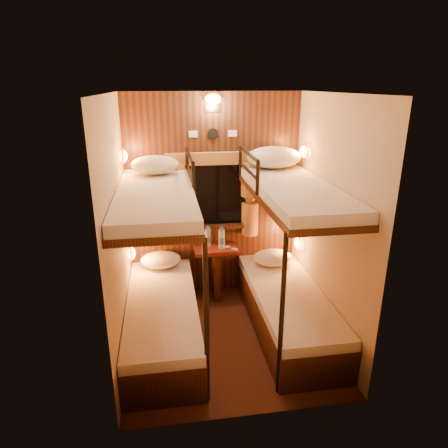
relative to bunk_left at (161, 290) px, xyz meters
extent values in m
plane|color=black|center=(0.65, -0.07, -0.56)|extent=(2.10, 2.10, 0.00)
plane|color=silver|center=(0.65, -0.07, 1.84)|extent=(2.10, 2.10, 0.00)
plane|color=#C6B293|center=(0.65, 0.98, 0.64)|extent=(2.40, 0.00, 2.40)
plane|color=#C6B293|center=(0.65, -1.12, 0.64)|extent=(2.40, 0.00, 2.40)
plane|color=#C6B293|center=(-0.35, -0.07, 0.64)|extent=(0.00, 2.40, 2.40)
plane|color=#C6B293|center=(1.65, -0.07, 0.64)|extent=(0.00, 2.40, 2.40)
cube|color=black|center=(0.65, 0.97, 0.64)|extent=(2.00, 0.03, 2.40)
cube|color=black|center=(0.00, 0.00, -0.38)|extent=(0.70, 1.90, 0.35)
cube|color=white|center=(0.00, 0.00, -0.16)|extent=(0.68, 1.88, 0.10)
cube|color=black|center=(0.00, 0.00, 0.89)|extent=(0.70, 1.90, 0.06)
cube|color=white|center=(0.00, 0.00, 0.97)|extent=(0.68, 1.88, 0.10)
cylinder|color=black|center=(0.35, -0.90, 0.17)|extent=(0.04, 0.04, 1.45)
cylinder|color=black|center=(0.35, 0.88, 1.08)|extent=(0.04, 0.04, 0.32)
cylinder|color=black|center=(0.35, 0.03, 1.08)|extent=(0.04, 0.04, 0.32)
cylinder|color=black|center=(0.35, 0.46, 1.24)|extent=(0.04, 0.85, 0.04)
cylinder|color=black|center=(0.35, 0.46, 1.07)|extent=(0.03, 0.85, 0.03)
cube|color=black|center=(1.30, 0.00, -0.38)|extent=(0.70, 1.90, 0.35)
cube|color=white|center=(1.30, 0.00, -0.16)|extent=(0.68, 1.88, 0.10)
cube|color=black|center=(1.30, 0.00, 0.89)|extent=(0.70, 1.90, 0.06)
cube|color=white|center=(1.30, 0.00, 0.97)|extent=(0.68, 1.88, 0.10)
cylinder|color=black|center=(0.95, -0.90, 0.17)|extent=(0.04, 0.04, 1.45)
cylinder|color=black|center=(0.95, 0.88, 1.08)|extent=(0.04, 0.04, 0.32)
cylinder|color=black|center=(0.95, 0.03, 1.08)|extent=(0.04, 0.04, 0.32)
cylinder|color=black|center=(0.95, 0.46, 1.24)|extent=(0.04, 0.85, 0.04)
cylinder|color=black|center=(0.95, 0.46, 1.07)|extent=(0.03, 0.85, 0.03)
cube|color=black|center=(0.65, 0.95, 0.69)|extent=(0.98, 0.02, 0.78)
cube|color=black|center=(0.65, 0.94, 0.69)|extent=(0.90, 0.01, 0.70)
cube|color=black|center=(0.65, 0.90, 0.31)|extent=(1.00, 0.12, 0.04)
cube|color=#9D6B33|center=(0.65, 0.91, 1.12)|extent=(1.10, 0.06, 0.14)
cylinder|color=#9D6B33|center=(0.22, 0.90, 0.87)|extent=(0.22, 0.22, 0.40)
cylinder|color=#9D6B33|center=(0.22, 0.90, 0.64)|extent=(0.11, 0.11, 0.12)
cylinder|color=#9D6B33|center=(0.22, 0.90, 0.39)|extent=(0.20, 0.20, 0.40)
torus|color=#C07D38|center=(0.22, 0.90, 0.64)|extent=(0.14, 0.14, 0.02)
cylinder|color=#9D6B33|center=(1.08, 0.90, 0.87)|extent=(0.22, 0.22, 0.40)
cylinder|color=#9D6B33|center=(1.08, 0.90, 0.64)|extent=(0.11, 0.11, 0.12)
cylinder|color=#9D6B33|center=(1.08, 0.90, 0.39)|extent=(0.20, 0.20, 0.40)
torus|color=#C07D38|center=(1.08, 0.90, 0.64)|extent=(0.14, 0.14, 0.02)
cylinder|color=black|center=(0.65, 0.95, 1.39)|extent=(0.12, 0.02, 0.12)
cube|color=silver|center=(0.43, 0.95, 1.39)|extent=(0.10, 0.01, 0.07)
cube|color=silver|center=(0.87, 0.95, 1.39)|extent=(0.10, 0.01, 0.07)
cube|color=#C07D38|center=(0.65, 0.95, 1.66)|extent=(0.18, 0.01, 0.08)
ellipsoid|color=#FFCC8C|center=(0.65, 0.93, 1.76)|extent=(0.18, 0.09, 0.11)
ellipsoid|color=orange|center=(-0.31, 0.63, 0.14)|extent=(0.08, 0.20, 0.13)
torus|color=#C07D38|center=(-0.31, 0.63, 0.14)|extent=(0.02, 0.17, 0.17)
ellipsoid|color=orange|center=(-0.31, 0.63, 1.22)|extent=(0.08, 0.20, 0.13)
torus|color=#C07D38|center=(-0.31, 0.63, 1.22)|extent=(0.02, 0.17, 0.17)
ellipsoid|color=orange|center=(1.61, 0.63, 0.14)|extent=(0.08, 0.20, 0.13)
torus|color=#C07D38|center=(1.61, 0.63, 0.14)|extent=(0.02, 0.17, 0.17)
ellipsoid|color=orange|center=(1.61, 0.63, 1.22)|extent=(0.08, 0.20, 0.13)
torus|color=#C07D38|center=(1.61, 0.63, 1.22)|extent=(0.02, 0.17, 0.17)
cube|color=#561C13|center=(0.65, 0.78, 0.07)|extent=(0.50, 0.34, 0.04)
cube|color=black|center=(0.65, 0.78, -0.25)|extent=(0.08, 0.30, 0.61)
cube|color=maroon|center=(0.65, 0.78, 0.09)|extent=(0.30, 0.34, 0.01)
cylinder|color=#99BFE5|center=(0.56, 0.83, 0.20)|extent=(0.07, 0.07, 0.22)
cylinder|color=#3F61BE|center=(0.56, 0.83, 0.19)|extent=(0.07, 0.07, 0.08)
cylinder|color=#3F61BE|center=(0.56, 0.83, 0.33)|extent=(0.04, 0.04, 0.03)
cylinder|color=#99BFE5|center=(0.71, 0.75, 0.21)|extent=(0.07, 0.07, 0.23)
cylinder|color=#3F61BE|center=(0.71, 0.75, 0.19)|extent=(0.08, 0.08, 0.08)
cylinder|color=#3F61BE|center=(0.71, 0.75, 0.34)|extent=(0.04, 0.04, 0.03)
cube|color=silver|center=(0.86, 0.69, 0.09)|extent=(0.09, 0.08, 0.01)
cube|color=silver|center=(0.78, 0.77, 0.09)|extent=(0.08, 0.07, 0.01)
ellipsoid|color=white|center=(0.00, 0.76, -0.01)|extent=(0.47, 0.33, 0.18)
ellipsoid|color=white|center=(1.30, 0.62, -0.01)|extent=(0.46, 0.33, 0.18)
ellipsoid|color=white|center=(0.00, 0.62, 1.12)|extent=(0.49, 0.35, 0.19)
ellipsoid|color=white|center=(1.30, 0.73, 1.15)|extent=(0.61, 0.44, 0.24)
camera|label=1|loc=(0.08, -3.53, 1.91)|focal=32.00mm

